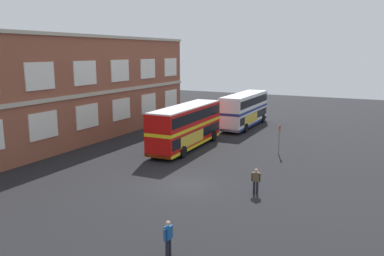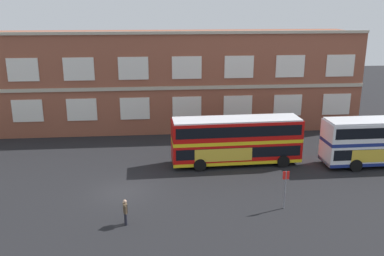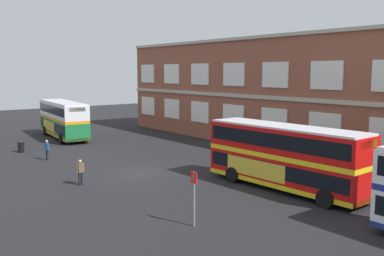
{
  "view_description": "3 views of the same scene",
  "coord_description": "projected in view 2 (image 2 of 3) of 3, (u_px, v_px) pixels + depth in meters",
  "views": [
    {
      "loc": [
        -22.71,
        -12.0,
        9.07
      ],
      "look_at": [
        3.87,
        1.47,
        3.23
      ],
      "focal_mm": 36.42,
      "sensor_mm": 36.0,
      "label": 1
    },
    {
      "loc": [
        2.59,
        -28.7,
        13.3
      ],
      "look_at": [
        5.41,
        2.13,
        4.16
      ],
      "focal_mm": 39.25,
      "sensor_mm": 36.0,
      "label": 2
    },
    {
      "loc": [
        26.97,
        -15.95,
        7.44
      ],
      "look_at": [
        4.83,
        1.16,
        3.75
      ],
      "focal_mm": 40.43,
      "sensor_mm": 36.0,
      "label": 3
    }
  ],
  "objects": [
    {
      "name": "brick_terminal_building",
      "position": [
        136.0,
        80.0,
        46.69
      ],
      "size": [
        48.75,
        8.19,
        10.75
      ],
      "color": "brown",
      "rests_on": "ground"
    },
    {
      "name": "bus_stand_flag",
      "position": [
        285.0,
        186.0,
        28.02
      ],
      "size": [
        0.44,
        0.1,
        2.7
      ],
      "color": "slate",
      "rests_on": "ground"
    },
    {
      "name": "second_passenger",
      "position": [
        125.0,
        211.0,
        26.13
      ],
      "size": [
        0.31,
        0.64,
        1.7
      ],
      "color": "black",
      "rests_on": "ground"
    },
    {
      "name": "ground_plane",
      "position": [
        123.0,
        181.0,
        32.86
      ],
      "size": [
        120.0,
        120.0,
        0.0
      ],
      "primitive_type": "plane",
      "color": "black"
    },
    {
      "name": "double_decker_middle",
      "position": [
        236.0,
        140.0,
        35.87
      ],
      "size": [
        11.08,
        3.13,
        4.07
      ],
      "color": "red",
      "rests_on": "ground"
    }
  ]
}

